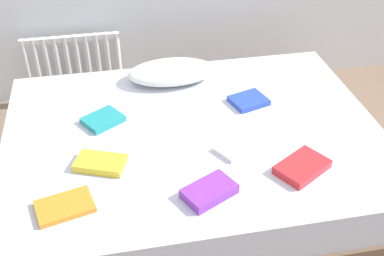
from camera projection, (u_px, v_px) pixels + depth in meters
ground_plane at (194, 199)px, 2.79m from camera, size 8.00×8.00×0.00m
bed at (194, 167)px, 2.64m from camera, size 2.00×1.50×0.50m
radiator at (74, 65)px, 3.45m from camera, size 0.69×0.04×0.45m
pillow at (172, 72)px, 2.88m from camera, size 0.53×0.29×0.12m
textbook_white at (238, 146)px, 2.37m from camera, size 0.27×0.23×0.02m
textbook_blue at (249, 101)px, 2.70m from camera, size 0.23×0.21×0.03m
textbook_yellow at (101, 163)px, 2.25m from camera, size 0.27×0.21×0.04m
textbook_purple at (209, 191)px, 2.09m from camera, size 0.27×0.23×0.04m
textbook_red at (302, 167)px, 2.23m from camera, size 0.29×0.27×0.04m
textbook_teal at (103, 120)px, 2.55m from camera, size 0.25×0.23×0.03m
textbook_orange at (65, 206)px, 2.03m from camera, size 0.27×0.21×0.02m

